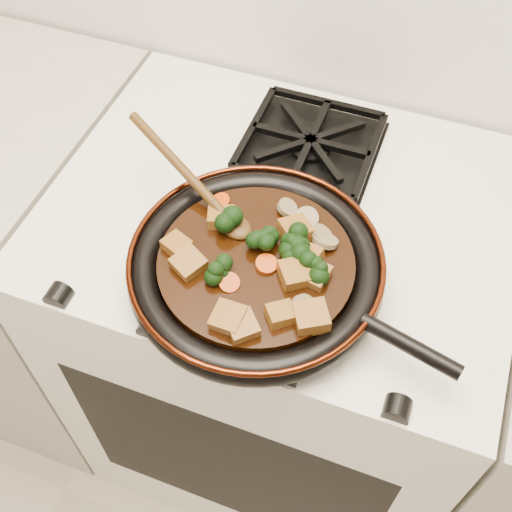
% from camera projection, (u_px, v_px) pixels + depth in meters
% --- Properties ---
extents(stove, '(0.76, 0.60, 0.90)m').
position_uv_depth(stove, '(277.00, 343.00, 1.40)').
color(stove, white).
rests_on(stove, ground).
extents(burner_grate_front, '(0.23, 0.23, 0.03)m').
position_uv_depth(burner_grate_front, '(253.00, 268.00, 0.95)').
color(burner_grate_front, black).
rests_on(burner_grate_front, stove).
extents(burner_grate_back, '(0.23, 0.23, 0.03)m').
position_uv_depth(burner_grate_back, '(310.00, 144.00, 1.11)').
color(burner_grate_back, black).
rests_on(burner_grate_back, stove).
extents(skillet, '(0.49, 0.37, 0.05)m').
position_uv_depth(skillet, '(257.00, 268.00, 0.91)').
color(skillet, black).
rests_on(skillet, burner_grate_front).
extents(braising_sauce, '(0.28, 0.28, 0.02)m').
position_uv_depth(braising_sauce, '(256.00, 265.00, 0.91)').
color(braising_sauce, black).
rests_on(braising_sauce, skillet).
extents(tofu_cube_0, '(0.05, 0.05, 0.03)m').
position_uv_depth(tofu_cube_0, '(306.00, 257.00, 0.90)').
color(tofu_cube_0, brown).
rests_on(tofu_cube_0, braising_sauce).
extents(tofu_cube_1, '(0.06, 0.06, 0.03)m').
position_uv_depth(tofu_cube_1, '(296.00, 230.00, 0.92)').
color(tofu_cube_1, brown).
rests_on(tofu_cube_1, braising_sauce).
extents(tofu_cube_2, '(0.04, 0.05, 0.03)m').
position_uv_depth(tofu_cube_2, '(229.00, 319.00, 0.84)').
color(tofu_cube_2, brown).
rests_on(tofu_cube_2, braising_sauce).
extents(tofu_cube_3, '(0.04, 0.05, 0.02)m').
position_uv_depth(tofu_cube_3, '(315.00, 275.00, 0.88)').
color(tofu_cube_3, brown).
rests_on(tofu_cube_3, braising_sauce).
extents(tofu_cube_4, '(0.05, 0.05, 0.02)m').
position_uv_depth(tofu_cube_4, '(298.00, 257.00, 0.90)').
color(tofu_cube_4, brown).
rests_on(tofu_cube_4, braising_sauce).
extents(tofu_cube_5, '(0.06, 0.06, 0.03)m').
position_uv_depth(tofu_cube_5, '(311.00, 317.00, 0.84)').
color(tofu_cube_5, brown).
rests_on(tofu_cube_5, braising_sauce).
extents(tofu_cube_6, '(0.05, 0.05, 0.02)m').
position_uv_depth(tofu_cube_6, '(177.00, 246.00, 0.91)').
color(tofu_cube_6, brown).
rests_on(tofu_cube_6, braising_sauce).
extents(tofu_cube_7, '(0.05, 0.05, 0.02)m').
position_uv_depth(tofu_cube_7, '(281.00, 315.00, 0.84)').
color(tofu_cube_7, brown).
rests_on(tofu_cube_7, braising_sauce).
extents(tofu_cube_8, '(0.05, 0.06, 0.03)m').
position_uv_depth(tofu_cube_8, '(189.00, 264.00, 0.89)').
color(tofu_cube_8, brown).
rests_on(tofu_cube_8, braising_sauce).
extents(tofu_cube_9, '(0.05, 0.06, 0.02)m').
position_uv_depth(tofu_cube_9, '(242.00, 326.00, 0.83)').
color(tofu_cube_9, brown).
rests_on(tofu_cube_9, braising_sauce).
extents(tofu_cube_10, '(0.06, 0.06, 0.03)m').
position_uv_depth(tofu_cube_10, '(295.00, 274.00, 0.88)').
color(tofu_cube_10, brown).
rests_on(tofu_cube_10, braising_sauce).
extents(tofu_cube_11, '(0.05, 0.05, 0.02)m').
position_uv_depth(tofu_cube_11, '(221.00, 218.00, 0.94)').
color(tofu_cube_11, brown).
rests_on(tofu_cube_11, braising_sauce).
extents(broccoli_floret_0, '(0.08, 0.08, 0.05)m').
position_uv_depth(broccoli_floret_0, '(217.00, 271.00, 0.88)').
color(broccoli_floret_0, black).
rests_on(broccoli_floret_0, braising_sauce).
extents(broccoli_floret_1, '(0.08, 0.09, 0.07)m').
position_uv_depth(broccoli_floret_1, '(295.00, 241.00, 0.91)').
color(broccoli_floret_1, black).
rests_on(broccoli_floret_1, braising_sauce).
extents(broccoli_floret_2, '(0.08, 0.08, 0.06)m').
position_uv_depth(broccoli_floret_2, '(314.00, 271.00, 0.88)').
color(broccoli_floret_2, black).
rests_on(broccoli_floret_2, braising_sauce).
extents(broccoli_floret_3, '(0.09, 0.09, 0.07)m').
position_uv_depth(broccoli_floret_3, '(291.00, 254.00, 0.89)').
color(broccoli_floret_3, black).
rests_on(broccoli_floret_3, braising_sauce).
extents(broccoli_floret_4, '(0.07, 0.07, 0.07)m').
position_uv_depth(broccoli_floret_4, '(266.00, 241.00, 0.91)').
color(broccoli_floret_4, black).
rests_on(broccoli_floret_4, braising_sauce).
extents(broccoli_floret_5, '(0.09, 0.09, 0.07)m').
position_uv_depth(broccoli_floret_5, '(225.00, 221.00, 0.93)').
color(broccoli_floret_5, black).
rests_on(broccoli_floret_5, braising_sauce).
extents(carrot_coin_0, '(0.03, 0.03, 0.02)m').
position_uv_depth(carrot_coin_0, '(229.00, 283.00, 0.87)').
color(carrot_coin_0, '#C93B05').
rests_on(carrot_coin_0, braising_sauce).
extents(carrot_coin_1, '(0.03, 0.03, 0.01)m').
position_uv_depth(carrot_coin_1, '(266.00, 264.00, 0.89)').
color(carrot_coin_1, '#C93B05').
rests_on(carrot_coin_1, braising_sauce).
extents(carrot_coin_2, '(0.03, 0.03, 0.02)m').
position_uv_depth(carrot_coin_2, '(221.00, 201.00, 0.96)').
color(carrot_coin_2, '#C93B05').
rests_on(carrot_coin_2, braising_sauce).
extents(carrot_coin_3, '(0.03, 0.03, 0.02)m').
position_uv_depth(carrot_coin_3, '(225.00, 313.00, 0.84)').
color(carrot_coin_3, '#C93B05').
rests_on(carrot_coin_3, braising_sauce).
extents(mushroom_slice_0, '(0.04, 0.04, 0.03)m').
position_uv_depth(mushroom_slice_0, '(304.00, 308.00, 0.85)').
color(mushroom_slice_0, olive).
rests_on(mushroom_slice_0, braising_sauce).
extents(mushroom_slice_1, '(0.05, 0.05, 0.03)m').
position_uv_depth(mushroom_slice_1, '(322.00, 235.00, 0.92)').
color(mushroom_slice_1, olive).
rests_on(mushroom_slice_1, braising_sauce).
extents(mushroom_slice_2, '(0.04, 0.04, 0.02)m').
position_uv_depth(mushroom_slice_2, '(287.00, 208.00, 0.95)').
color(mushroom_slice_2, olive).
rests_on(mushroom_slice_2, braising_sauce).
extents(mushroom_slice_3, '(0.05, 0.05, 0.02)m').
position_uv_depth(mushroom_slice_3, '(307.00, 218.00, 0.94)').
color(mushroom_slice_3, olive).
rests_on(mushroom_slice_3, braising_sauce).
extents(mushroom_slice_4, '(0.05, 0.05, 0.02)m').
position_uv_depth(mushroom_slice_4, '(325.00, 241.00, 0.91)').
color(mushroom_slice_4, olive).
rests_on(mushroom_slice_4, braising_sauce).
extents(wooden_spoon, '(0.15, 0.09, 0.24)m').
position_uv_depth(wooden_spoon, '(205.00, 193.00, 0.95)').
color(wooden_spoon, '#462B0F').
rests_on(wooden_spoon, braising_sauce).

